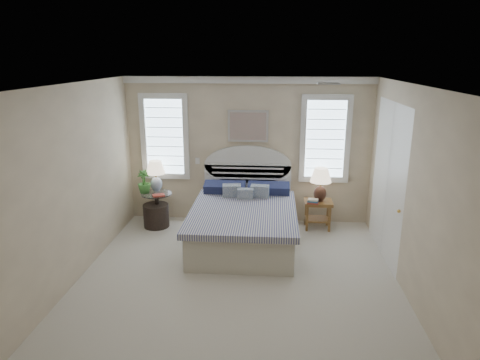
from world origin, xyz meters
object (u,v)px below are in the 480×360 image
(bed, at_px, (244,220))
(lamp_right, at_px, (321,181))
(side_table_left, at_px, (157,206))
(floor_pot, at_px, (156,216))
(nightstand_right, at_px, (318,208))
(lamp_left, at_px, (156,172))

(bed, xyz_separation_m, lamp_right, (1.32, 0.70, 0.52))
(side_table_left, bearing_deg, bed, -19.74)
(lamp_right, bearing_deg, bed, -152.22)
(floor_pot, bearing_deg, bed, -18.23)
(nightstand_right, relative_size, lamp_left, 0.91)
(bed, relative_size, side_table_left, 3.61)
(floor_pot, height_order, lamp_right, lamp_right)
(bed, height_order, nightstand_right, bed)
(side_table_left, height_order, lamp_left, lamp_left)
(lamp_left, bearing_deg, side_table_left, -77.61)
(bed, height_order, lamp_right, bed)
(lamp_left, bearing_deg, nightstand_right, -1.03)
(bed, xyz_separation_m, lamp_left, (-1.68, 0.75, 0.60))
(lamp_right, bearing_deg, nightstand_right, -167.88)
(floor_pot, bearing_deg, side_table_left, 73.70)
(floor_pot, relative_size, lamp_right, 0.76)
(bed, xyz_separation_m, floor_pot, (-1.66, 0.55, -0.17))
(bed, height_order, floor_pot, bed)
(floor_pot, xyz_separation_m, lamp_left, (-0.02, 0.20, 0.77))
(lamp_left, distance_m, lamp_right, 3.01)
(bed, relative_size, lamp_right, 3.68)
(bed, bearing_deg, lamp_right, 27.78)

